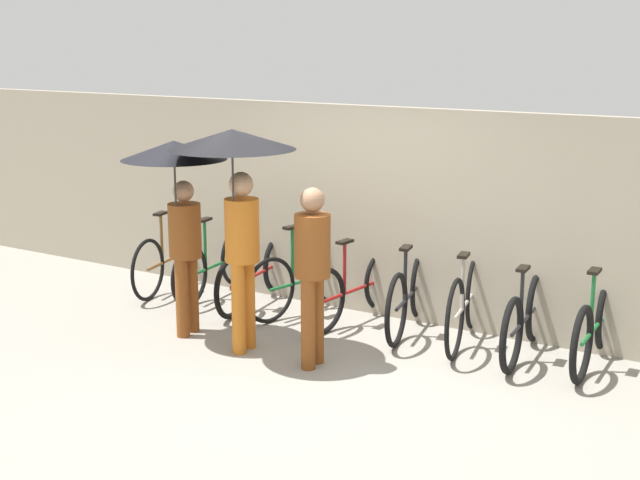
% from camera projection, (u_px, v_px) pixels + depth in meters
% --- Properties ---
extents(ground_plane, '(30.00, 30.00, 0.00)m').
position_uv_depth(ground_plane, '(268.00, 367.00, 7.99)').
color(ground_plane, gray).
extents(back_wall, '(12.91, 0.12, 2.21)m').
position_uv_depth(back_wall, '(374.00, 211.00, 9.36)').
color(back_wall, gray).
rests_on(back_wall, ground).
extents(parked_bicycle_0, '(0.54, 1.69, 1.09)m').
position_uv_depth(parked_bicycle_0, '(170.00, 257.00, 10.42)').
color(parked_bicycle_0, black).
rests_on(parked_bicycle_0, ground).
extents(parked_bicycle_1, '(0.44, 1.70, 1.08)m').
position_uv_depth(parked_bicycle_1, '(214.00, 264.00, 10.15)').
color(parked_bicycle_1, black).
rests_on(parked_bicycle_1, ground).
extents(parked_bicycle_2, '(0.46, 1.75, 0.99)m').
position_uv_depth(parked_bicycle_2, '(256.00, 274.00, 9.80)').
color(parked_bicycle_2, black).
rests_on(parked_bicycle_2, ground).
extents(parked_bicycle_3, '(0.52, 1.66, 1.04)m').
position_uv_depth(parked_bicycle_3, '(305.00, 279.00, 9.51)').
color(parked_bicycle_3, black).
rests_on(parked_bicycle_3, ground).
extents(parked_bicycle_4, '(0.44, 1.72, 1.01)m').
position_uv_depth(parked_bicycle_4, '(355.00, 288.00, 9.21)').
color(parked_bicycle_4, black).
rests_on(parked_bicycle_4, ground).
extents(parked_bicycle_5, '(0.53, 1.67, 1.05)m').
position_uv_depth(parked_bicycle_5, '(409.00, 294.00, 8.90)').
color(parked_bicycle_5, black).
rests_on(parked_bicycle_5, ground).
extents(parked_bicycle_6, '(0.52, 1.70, 0.97)m').
position_uv_depth(parked_bicycle_6, '(465.00, 303.00, 8.56)').
color(parked_bicycle_6, black).
rests_on(parked_bicycle_6, ground).
extents(parked_bicycle_7, '(0.44, 1.65, 1.02)m').
position_uv_depth(parked_bicycle_7, '(525.00, 318.00, 8.20)').
color(parked_bicycle_7, black).
rests_on(parked_bicycle_7, ground).
extents(parked_bicycle_8, '(0.44, 1.66, 1.11)m').
position_uv_depth(parked_bicycle_8, '(595.00, 327.00, 7.97)').
color(parked_bicycle_8, black).
rests_on(parked_bicycle_8, ground).
extents(pedestrian_leading, '(1.00, 1.00, 1.95)m').
position_uv_depth(pedestrian_leading, '(178.00, 183.00, 8.46)').
color(pedestrian_leading, brown).
rests_on(pedestrian_leading, ground).
extents(pedestrian_center, '(1.14, 1.14, 2.10)m').
position_uv_depth(pedestrian_center, '(235.00, 173.00, 7.96)').
color(pedestrian_center, '#C66B1E').
rests_on(pedestrian_center, ground).
extents(pedestrian_trailing, '(0.32, 0.32, 1.63)m').
position_uv_depth(pedestrian_trailing, '(312.00, 264.00, 7.82)').
color(pedestrian_trailing, brown).
rests_on(pedestrian_trailing, ground).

